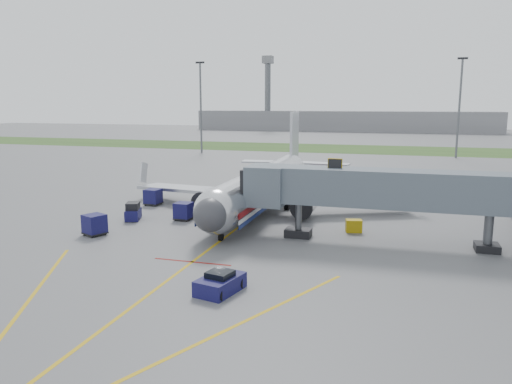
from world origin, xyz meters
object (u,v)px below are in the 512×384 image
(airliner, at_px, (263,185))
(baggage_tug, at_px, (133,212))
(belt_loader, at_px, (220,216))
(pushback_tug, at_px, (220,283))
(ramp_worker, at_px, (207,197))

(airliner, height_order, baggage_tug, airliner)
(baggage_tug, bearing_deg, belt_loader, 12.20)
(airliner, height_order, pushback_tug, airliner)
(belt_loader, xyz_separation_m, ramp_worker, (-4.15, 6.92, 0.44))
(airliner, xyz_separation_m, belt_loader, (-2.52, -6.80, -2.13))
(ramp_worker, bearing_deg, baggage_tug, -140.29)
(belt_loader, distance_m, ramp_worker, 8.08)
(baggage_tug, distance_m, belt_loader, 8.64)
(pushback_tug, distance_m, ramp_worker, 26.50)
(baggage_tug, relative_size, belt_loader, 0.64)
(baggage_tug, height_order, belt_loader, belt_loader)
(airliner, bearing_deg, ramp_worker, 178.94)
(baggage_tug, bearing_deg, airliner, 38.19)
(pushback_tug, relative_size, ramp_worker, 1.85)
(pushback_tug, bearing_deg, ramp_worker, 113.74)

